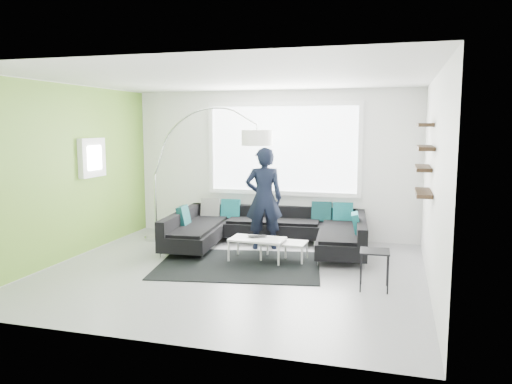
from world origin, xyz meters
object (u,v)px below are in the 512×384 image
Objects in this scene: arc_lamp at (155,175)px; person at (264,198)px; laptop at (258,237)px; coffee_table at (271,249)px; sectional_sofa at (268,231)px; side_table at (374,270)px.

arc_lamp is 2.17m from person.
arc_lamp reaches higher than laptop.
coffee_table is at bearing -12.93° from arc_lamp.
coffee_table is 0.45× the size of arc_lamp.
sectional_sofa is at bearing 138.10° from person.
laptop is at bearing -15.17° from arc_lamp.
arc_lamp is 2.55m from laptop.
person is 0.92m from laptop.
sectional_sofa is 9.88× the size of laptop.
coffee_table is 1.06m from person.
side_table is (4.10, -1.84, -0.97)m from arc_lamp.
side_table is (1.88, -1.69, -0.06)m from sectional_sofa.
coffee_table is 2.12× the size of side_table.
coffee_table is at bearing -16.41° from laptop.
sectional_sofa is 2.41m from arc_lamp.
laptop is (2.24, -0.87, -0.86)m from arc_lamp.
side_table is 2.69m from person.
coffee_table is at bearing -77.23° from sectional_sofa.
person reaches higher than laptop.
person is (2.14, -0.11, -0.35)m from arc_lamp.
person is (-0.08, 0.03, 0.57)m from sectional_sofa.
arc_lamp is (-2.22, 0.15, 0.92)m from sectional_sofa.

